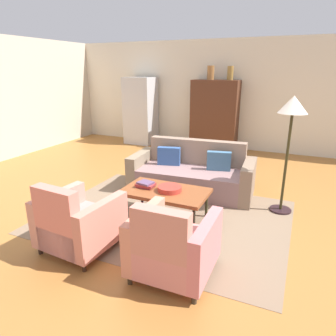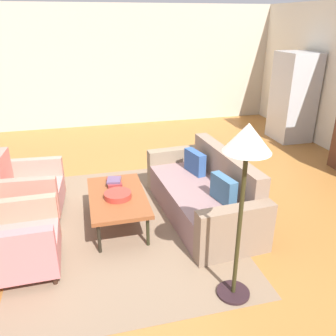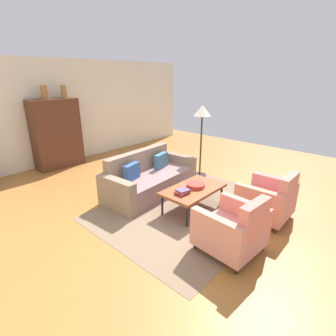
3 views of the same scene
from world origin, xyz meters
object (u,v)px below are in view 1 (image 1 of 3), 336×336
at_px(armchair_left, 77,224).
at_px(vase_round, 230,73).
at_px(couch, 193,175).
at_px(refrigerator, 141,111).
at_px(book_stack, 146,184).
at_px(cabinet, 214,116).
at_px(coffee_table, 165,193).
at_px(armchair_right, 172,247).
at_px(vase_tall, 211,73).
at_px(fruit_bowl, 170,189).
at_px(floor_lamp, 292,116).

bearing_deg(armchair_left, vase_round, 89.29).
distance_m(couch, refrigerator, 3.95).
distance_m(book_stack, vase_round, 4.45).
distance_m(cabinet, refrigerator, 2.14).
distance_m(coffee_table, armchair_right, 1.31).
height_order(coffee_table, armchair_left, armchair_left).
bearing_deg(armchair_left, couch, 80.10).
height_order(vase_tall, refrigerator, vase_tall).
bearing_deg(fruit_bowl, coffee_table, -180.00).
xyz_separation_m(book_stack, vase_round, (0.18, 4.19, 1.49)).
bearing_deg(vase_tall, vase_round, 0.00).
height_order(cabinet, vase_tall, vase_tall).
bearing_deg(vase_tall, floor_lamp, -56.72).
bearing_deg(book_stack, coffee_table, 0.73).
height_order(refrigerator, floor_lamp, refrigerator).
bearing_deg(armchair_right, floor_lamp, 65.84).
height_order(book_stack, vase_tall, vase_tall).
bearing_deg(armchair_left, book_stack, 80.14).
bearing_deg(coffee_table, refrigerator, 122.65).
xyz_separation_m(coffee_table, book_stack, (-0.31, -0.00, 0.08)).
distance_m(armchair_left, armchair_right, 1.21).
distance_m(coffee_table, fruit_bowl, 0.10).
height_order(vase_round, refrigerator, vase_round).
distance_m(coffee_table, vase_tall, 4.52).
height_order(coffee_table, floor_lamp, floor_lamp).
relative_size(book_stack, cabinet, 0.15).
relative_size(armchair_left, book_stack, 3.33).
xyz_separation_m(book_stack, floor_lamp, (1.82, 0.93, 0.97)).
xyz_separation_m(armchair_left, vase_tall, (-0.02, 5.35, 1.63)).
xyz_separation_m(fruit_bowl, refrigerator, (-2.69, 4.08, 0.46)).
xyz_separation_m(couch, coffee_table, (0.01, -1.19, 0.11)).
height_order(armchair_left, refrigerator, refrigerator).
distance_m(armchair_right, vase_round, 5.64).
distance_m(armchair_left, cabinet, 5.39).
relative_size(cabinet, vase_round, 5.43).
bearing_deg(couch, vase_round, -91.76).
height_order(armchair_left, book_stack, armchair_left).
bearing_deg(coffee_table, floor_lamp, 31.56).
height_order(couch, floor_lamp, floor_lamp).
bearing_deg(armchair_left, vase_tall, 94.63).
distance_m(book_stack, cabinet, 4.22).
xyz_separation_m(coffee_table, floor_lamp, (1.51, 0.93, 1.05)).
xyz_separation_m(couch, armchair_left, (-0.60, -2.35, 0.06)).
relative_size(armchair_left, armchair_right, 1.00).
relative_size(vase_tall, refrigerator, 0.19).
height_order(fruit_bowl, vase_tall, vase_tall).
distance_m(coffee_table, cabinet, 4.25).
xyz_separation_m(vase_round, floor_lamp, (1.64, -3.26, -0.52)).
relative_size(armchair_right, floor_lamp, 0.51).
relative_size(fruit_bowl, floor_lamp, 0.20).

